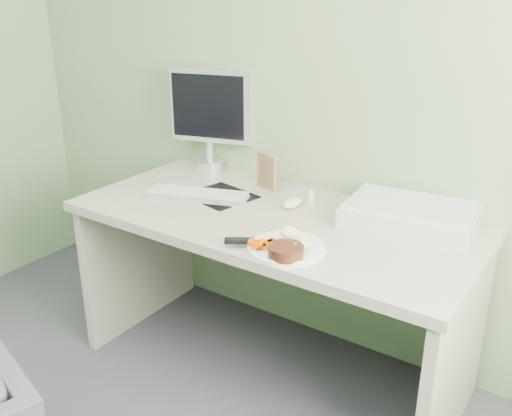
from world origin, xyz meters
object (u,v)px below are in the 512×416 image
Objects in this scene: scanner at (410,216)px; plate at (287,248)px; monitor at (211,115)px; desk at (273,256)px.

plate is at bearing -127.09° from scanner.
monitor is (-1.03, 0.11, 0.24)m from scanner.
plate is at bearing -49.01° from desk.
desk is 0.37m from plate.
desk is 3.31× the size of monitor.
scanner is (0.27, 0.45, 0.03)m from plate.
desk is 0.78m from monitor.
plate is 0.56× the size of monitor.
monitor is at bearing 168.12° from scanner.
monitor is at bearing 150.41° from desk.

